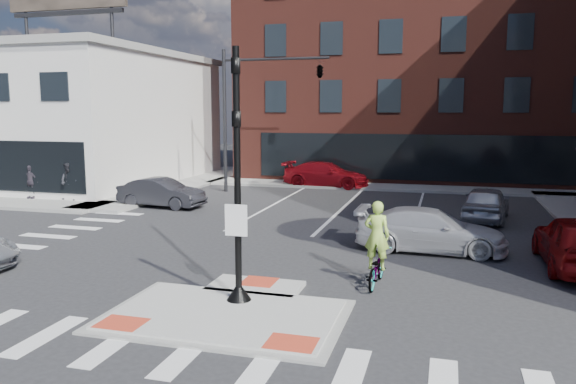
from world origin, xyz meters
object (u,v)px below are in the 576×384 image
(bg_car_dark, at_px, (162,193))
(cyclist, at_px, (376,257))
(bg_car_red, at_px, (326,175))
(pedestrian_b, at_px, (31,182))
(white_pickup, at_px, (430,230))
(pedestrian_a, at_px, (69,181))
(bg_car_silver, at_px, (486,203))

(bg_car_dark, relative_size, cyclist, 1.84)
(bg_car_red, relative_size, pedestrian_b, 3.03)
(white_pickup, distance_m, pedestrian_a, 18.44)
(pedestrian_b, bearing_deg, bg_car_silver, 5.00)
(bg_car_silver, bearing_deg, pedestrian_b, 11.26)
(bg_car_silver, height_order, pedestrian_b, pedestrian_b)
(bg_car_dark, distance_m, pedestrian_b, 7.30)
(white_pickup, distance_m, cyclist, 4.39)
(bg_car_dark, xyz_separation_m, pedestrian_a, (-4.97, -0.27, 0.41))
(pedestrian_a, distance_m, pedestrian_b, 2.32)
(white_pickup, xyz_separation_m, pedestrian_a, (-17.74, 5.00, 0.40))
(white_pickup, relative_size, pedestrian_a, 2.55)
(bg_car_dark, xyz_separation_m, pedestrian_b, (-7.29, -0.27, 0.31))
(white_pickup, height_order, pedestrian_b, pedestrian_b)
(bg_car_red, xyz_separation_m, pedestrian_a, (-11.12, -9.50, 0.36))
(bg_car_silver, relative_size, pedestrian_b, 2.53)
(bg_car_red, height_order, pedestrian_b, pedestrian_b)
(bg_car_dark, xyz_separation_m, cyclist, (11.50, -9.47, 0.08))
(bg_car_dark, bearing_deg, cyclist, -124.12)
(bg_car_red, height_order, cyclist, cyclist)
(white_pickup, bearing_deg, cyclist, 163.96)
(bg_car_silver, xyz_separation_m, bg_car_red, (-8.72, 8.44, 0.02))
(white_pickup, relative_size, bg_car_dark, 1.15)
(bg_car_silver, bearing_deg, bg_car_red, -35.53)
(white_pickup, xyz_separation_m, cyclist, (-1.27, -4.20, 0.06))
(bg_car_silver, height_order, pedestrian_a, pedestrian_a)
(bg_car_silver, distance_m, pedestrian_b, 22.18)
(white_pickup, distance_m, bg_car_dark, 13.82)
(white_pickup, relative_size, cyclist, 2.13)
(bg_car_red, bearing_deg, bg_car_silver, -129.77)
(bg_car_silver, xyz_separation_m, cyclist, (-3.37, -10.26, 0.04))
(bg_car_dark, height_order, cyclist, cyclist)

